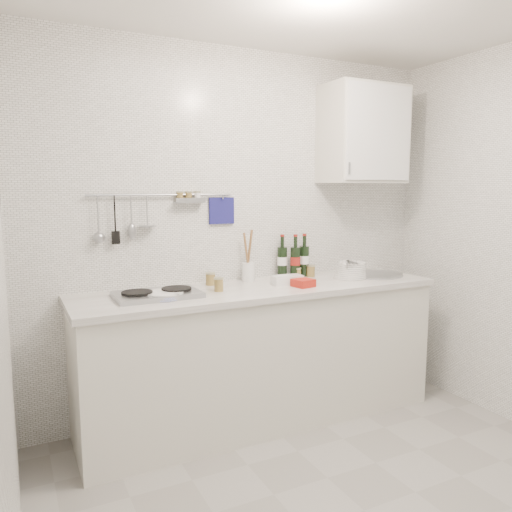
{
  "coord_description": "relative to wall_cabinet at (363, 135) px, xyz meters",
  "views": [
    {
      "loc": [
        -1.48,
        -1.77,
        1.57
      ],
      "look_at": [
        -0.14,
        0.9,
        1.16
      ],
      "focal_mm": 35.0,
      "sensor_mm": 36.0,
      "label": 1
    }
  ],
  "objects": [
    {
      "name": "floor",
      "position": [
        -0.9,
        -1.22,
        -1.95
      ],
      "size": [
        3.0,
        3.0,
        0.0
      ],
      "primitive_type": "plane",
      "color": "gray",
      "rests_on": "ground"
    },
    {
      "name": "wall_cabinet",
      "position": [
        0.0,
        0.0,
        0.0
      ],
      "size": [
        0.6,
        0.38,
        0.7
      ],
      "color": "beige",
      "rests_on": "back_wall"
    },
    {
      "name": "wall_left",
      "position": [
        -2.4,
        -1.22,
        -0.7
      ],
      "size": [
        0.02,
        2.8,
        2.5
      ],
      "primitive_type": "cube",
      "color": "silver",
      "rests_on": "floor"
    },
    {
      "name": "butter_dish",
      "position": [
        -0.71,
        -0.13,
        -1.0
      ],
      "size": [
        0.21,
        0.12,
        0.06
      ],
      "primitive_type": "cube",
      "rotation": [
        0.0,
        0.0,
        -0.07
      ],
      "color": "white",
      "rests_on": "counter"
    },
    {
      "name": "jar_a",
      "position": [
        -1.18,
        0.08,
        -0.99
      ],
      "size": [
        0.07,
        0.07,
        0.08
      ],
      "rotation": [
        0.0,
        0.0,
        0.09
      ],
      "color": "olive",
      "rests_on": "counter"
    },
    {
      "name": "back_wall",
      "position": [
        -0.9,
        0.18,
        -0.7
      ],
      "size": [
        3.0,
        0.02,
        2.5
      ],
      "primitive_type": "cube",
      "color": "silver",
      "rests_on": "floor"
    },
    {
      "name": "wall_rail",
      "position": [
        -1.5,
        0.15,
        -0.52
      ],
      "size": [
        0.98,
        0.09,
        0.34
      ],
      "color": "#93969B",
      "rests_on": "back_wall"
    },
    {
      "name": "jar_d",
      "position": [
        -1.21,
        -0.14,
        -0.99
      ],
      "size": [
        0.06,
        0.06,
        0.09
      ],
      "rotation": [
        0.0,
        0.0,
        -0.2
      ],
      "color": "olive",
      "rests_on": "counter"
    },
    {
      "name": "utensil_crock",
      "position": [
        -0.9,
        0.09,
        -0.95
      ],
      "size": [
        0.09,
        0.09,
        0.36
      ],
      "rotation": [
        0.0,
        0.0,
        0.26
      ],
      "color": "white",
      "rests_on": "counter"
    },
    {
      "name": "jar_c",
      "position": [
        -0.41,
        0.05,
        -0.99
      ],
      "size": [
        0.06,
        0.06,
        0.09
      ],
      "rotation": [
        0.0,
        0.0,
        0.06
      ],
      "color": "olive",
      "rests_on": "counter"
    },
    {
      "name": "jar_b",
      "position": [
        -0.52,
        0.06,
        -0.99
      ],
      "size": [
        0.06,
        0.06,
        0.07
      ],
      "rotation": [
        0.0,
        0.0,
        -0.43
      ],
      "color": "olive",
      "rests_on": "counter"
    },
    {
      "name": "plate_stack_hob",
      "position": [
        -1.57,
        -0.17,
        -1.01
      ],
      "size": [
        0.24,
        0.24,
        0.03
      ],
      "rotation": [
        0.0,
        0.0,
        0.32
      ],
      "color": "#4A5AA9",
      "rests_on": "counter"
    },
    {
      "name": "counter",
      "position": [
        -0.89,
        -0.12,
        -1.52
      ],
      "size": [
        2.44,
        0.64,
        0.96
      ],
      "color": "beige",
      "rests_on": "floor"
    },
    {
      "name": "strawberry_punnet",
      "position": [
        -0.66,
        -0.25,
        -1.0
      ],
      "size": [
        0.14,
        0.14,
        0.05
      ],
      "primitive_type": "cube",
      "rotation": [
        0.0,
        0.0,
        0.19
      ],
      "color": "red",
      "rests_on": "counter"
    },
    {
      "name": "wine_bottles",
      "position": [
        -0.52,
        0.1,
        -0.87
      ],
      "size": [
        0.25,
        0.11,
        0.31
      ],
      "rotation": [
        0.0,
        0.0,
        -0.1
      ],
      "color": "black",
      "rests_on": "counter"
    },
    {
      "name": "plate_stack_sink",
      "position": [
        -0.17,
        -0.11,
        -0.98
      ],
      "size": [
        0.26,
        0.25,
        0.12
      ],
      "rotation": [
        0.0,
        0.0,
        -0.39
      ],
      "color": "white",
      "rests_on": "counter"
    }
  ]
}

